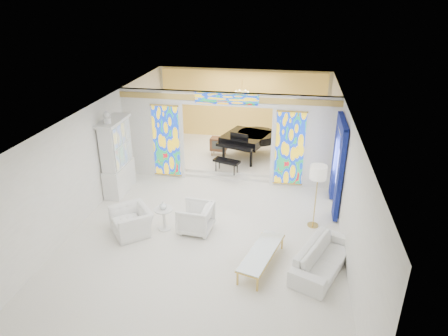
% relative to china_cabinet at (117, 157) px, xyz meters
% --- Properties ---
extents(floor, '(12.00, 12.00, 0.00)m').
position_rel_china_cabinet_xyz_m(floor, '(3.22, -0.60, -1.17)').
color(floor, white).
rests_on(floor, ground).
extents(ceiling, '(7.00, 12.00, 0.02)m').
position_rel_china_cabinet_xyz_m(ceiling, '(3.22, -0.60, 1.83)').
color(ceiling, white).
rests_on(ceiling, wall_back).
extents(wall_back, '(7.00, 0.02, 3.00)m').
position_rel_china_cabinet_xyz_m(wall_back, '(3.22, 5.40, 0.33)').
color(wall_back, white).
rests_on(wall_back, floor).
extents(wall_front, '(7.00, 0.02, 3.00)m').
position_rel_china_cabinet_xyz_m(wall_front, '(3.22, -6.60, 0.33)').
color(wall_front, white).
rests_on(wall_front, floor).
extents(wall_left, '(0.02, 12.00, 3.00)m').
position_rel_china_cabinet_xyz_m(wall_left, '(-0.28, -0.60, 0.33)').
color(wall_left, white).
rests_on(wall_left, floor).
extents(wall_right, '(0.02, 12.00, 3.00)m').
position_rel_china_cabinet_xyz_m(wall_right, '(6.72, -0.60, 0.33)').
color(wall_right, white).
rests_on(wall_right, floor).
extents(partition_wall, '(7.00, 0.22, 3.00)m').
position_rel_china_cabinet_xyz_m(partition_wall, '(3.22, 1.40, 0.48)').
color(partition_wall, white).
rests_on(partition_wall, floor).
extents(stained_glass_left, '(0.90, 0.04, 2.40)m').
position_rel_china_cabinet_xyz_m(stained_glass_left, '(1.19, 1.29, 0.13)').
color(stained_glass_left, gold).
rests_on(stained_glass_left, partition_wall).
extents(stained_glass_right, '(0.90, 0.04, 2.40)m').
position_rel_china_cabinet_xyz_m(stained_glass_right, '(5.25, 1.29, 0.13)').
color(stained_glass_right, gold).
rests_on(stained_glass_right, partition_wall).
extents(stained_glass_transom, '(2.00, 0.04, 0.34)m').
position_rel_china_cabinet_xyz_m(stained_glass_transom, '(3.22, 1.29, 1.65)').
color(stained_glass_transom, gold).
rests_on(stained_glass_transom, partition_wall).
extents(alcove_platform, '(6.80, 3.80, 0.18)m').
position_rel_china_cabinet_xyz_m(alcove_platform, '(3.22, 3.50, -1.08)').
color(alcove_platform, white).
rests_on(alcove_platform, floor).
extents(gold_curtain_back, '(6.70, 0.10, 2.90)m').
position_rel_china_cabinet_xyz_m(gold_curtain_back, '(3.22, 5.28, 0.33)').
color(gold_curtain_back, '#DEB94D').
rests_on(gold_curtain_back, wall_back).
extents(chandelier, '(0.48, 0.48, 0.30)m').
position_rel_china_cabinet_xyz_m(chandelier, '(3.42, 3.40, 1.38)').
color(chandelier, gold).
rests_on(chandelier, ceiling).
extents(blue_drapes, '(0.14, 1.85, 2.65)m').
position_rel_china_cabinet_xyz_m(blue_drapes, '(6.62, 0.10, 0.41)').
color(blue_drapes, navy).
rests_on(blue_drapes, wall_right).
extents(china_cabinet, '(0.56, 1.46, 2.72)m').
position_rel_china_cabinet_xyz_m(china_cabinet, '(0.00, 0.00, 0.00)').
color(china_cabinet, white).
rests_on(china_cabinet, floor).
extents(armchair_left, '(1.39, 1.40, 0.69)m').
position_rel_china_cabinet_xyz_m(armchair_left, '(1.27, -2.21, -0.83)').
color(armchair_left, white).
rests_on(armchair_left, floor).
extents(armchair_right, '(0.93, 0.91, 0.78)m').
position_rel_china_cabinet_xyz_m(armchair_right, '(2.92, -1.83, -0.78)').
color(armchair_right, white).
rests_on(armchair_right, floor).
extents(sofa, '(1.60, 2.25, 0.61)m').
position_rel_china_cabinet_xyz_m(sofa, '(6.17, -2.89, -0.86)').
color(sofa, white).
rests_on(sofa, floor).
extents(side_table, '(0.57, 0.57, 0.62)m').
position_rel_china_cabinet_xyz_m(side_table, '(2.07, -1.90, -0.76)').
color(side_table, white).
rests_on(side_table, floor).
extents(vase, '(0.24, 0.24, 0.21)m').
position_rel_china_cabinet_xyz_m(vase, '(2.07, -1.90, -0.44)').
color(vase, white).
rests_on(vase, side_table).
extents(coffee_table, '(1.03, 1.90, 0.41)m').
position_rel_china_cabinet_xyz_m(coffee_table, '(4.77, -3.02, -0.80)').
color(coffee_table, white).
rests_on(coffee_table, floor).
extents(floor_lamp, '(0.44, 0.44, 1.79)m').
position_rel_china_cabinet_xyz_m(floor_lamp, '(6.02, -1.05, 0.36)').
color(floor_lamp, gold).
rests_on(floor_lamp, floor).
extents(grand_piano, '(2.28, 2.89, 1.11)m').
position_rel_china_cabinet_xyz_m(grand_piano, '(3.79, 3.10, -0.24)').
color(grand_piano, black).
rests_on(grand_piano, alcove_platform).
extents(tv_console, '(0.62, 0.45, 0.69)m').
position_rel_china_cabinet_xyz_m(tv_console, '(2.62, 3.06, -0.54)').
color(tv_console, '#55361E').
rests_on(tv_console, alcove_platform).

